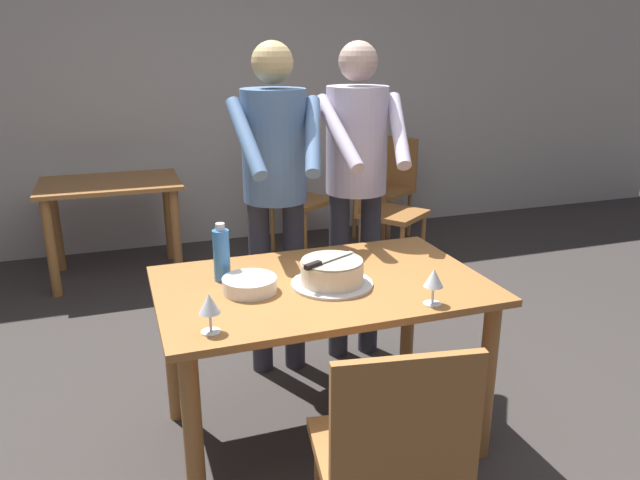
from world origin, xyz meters
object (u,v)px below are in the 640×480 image
wine_glass_far (209,305)px  water_bottle (221,254)px  person_cutting_cake (275,176)px  chair_near_side (391,454)px  cake_knife (320,263)px  wine_glass_near (434,279)px  person_standing_beside (357,169)px  plate_stack (250,285)px  background_chair_3 (385,205)px  background_table (112,203)px  cake_on_platter (332,273)px  background_chair_0 (295,193)px  background_chair_1 (388,183)px  main_dining_table (322,309)px

wine_glass_far → water_bottle: water_bottle is taller
person_cutting_cake → chair_near_side: size_ratio=1.91×
person_cutting_cake → cake_knife: bearing=-91.1°
wine_glass_near → person_standing_beside: (0.10, 1.03, 0.22)m
person_standing_beside → plate_stack: bearing=-137.7°
wine_glass_far → background_chair_3: background_chair_3 is taller
plate_stack → background_table: bearing=102.0°
cake_on_platter → background_chair_0: size_ratio=0.38×
cake_knife → plate_stack: size_ratio=1.15×
cake_on_platter → water_bottle: (-0.42, 0.20, 0.06)m
cake_on_platter → plate_stack: cake_on_platter is taller
wine_glass_far → plate_stack: bearing=56.1°
wine_glass_far → wine_glass_near: bearing=-2.8°
wine_glass_near → background_chair_3: background_chair_3 is taller
cake_knife → wine_glass_far: 0.54m
chair_near_side → background_chair_1: bearing=64.9°
background_chair_0 → wine_glass_far: bearing=-112.2°
wine_glass_far → background_chair_0: size_ratio=0.16×
person_cutting_cake → background_chair_0: 2.16m
person_standing_beside → background_chair_1: size_ratio=1.91×
background_chair_3 → main_dining_table: bearing=-121.8°
wine_glass_near → water_bottle: water_bottle is taller
cake_knife → background_chair_1: bearing=59.6°
main_dining_table → chair_near_side: size_ratio=1.52×
water_bottle → person_cutting_cake: size_ratio=0.15×
wine_glass_near → water_bottle: bearing=144.3°
plate_stack → background_table: plate_stack is taller
water_bottle → chair_near_side: size_ratio=0.28×
person_standing_beside → background_chair_3: person_standing_beside is taller
main_dining_table → plate_stack: plate_stack is taller
background_chair_3 → plate_stack: bearing=-127.8°
water_bottle → background_chair_1: bearing=52.0°
cake_on_platter → background_chair_3: bearing=59.4°
cake_knife → background_chair_1: background_chair_1 is taller
plate_stack → wine_glass_near: (0.63, -0.35, 0.07)m
cake_on_platter → cake_knife: cake_knife is taller
cake_on_platter → background_chair_1: size_ratio=0.38×
plate_stack → chair_near_side: (0.25, -0.81, -0.29)m
main_dining_table → wine_glass_far: size_ratio=9.48×
person_standing_beside → background_table: 2.19m
main_dining_table → background_chair_1: 3.11m
person_standing_beside → cake_knife: bearing=-121.9°
wine_glass_near → main_dining_table: bearing=132.9°
cake_knife → background_chair_3: bearing=58.5°
background_chair_0 → background_chair_3: bearing=-48.9°
person_cutting_cake → background_table: person_cutting_cake is taller
plate_stack → background_chair_1: (1.89, 2.68, -0.29)m
main_dining_table → cake_on_platter: (0.03, -0.04, 0.17)m
cake_on_platter → background_table: 2.59m
background_chair_1 → background_chair_3: 0.79m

